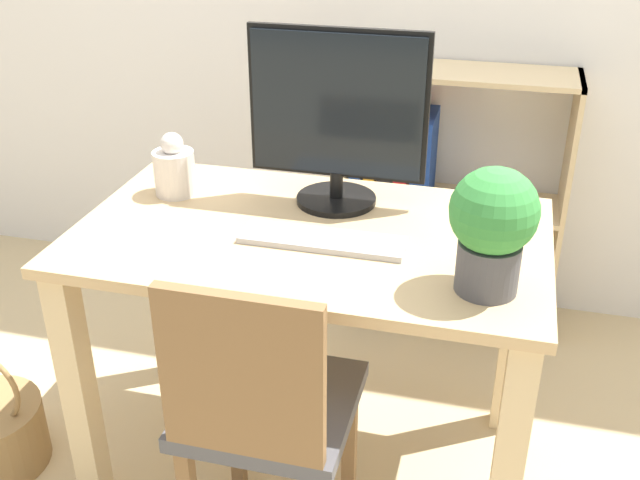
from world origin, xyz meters
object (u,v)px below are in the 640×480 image
potted_plant (493,225)px  bookshelf (413,210)px  monitor (337,114)px  chair (263,411)px  vase (174,169)px  keyboard (322,240)px

potted_plant → bookshelf: size_ratio=0.29×
monitor → potted_plant: bearing=-41.3°
potted_plant → chair: size_ratio=0.33×
vase → potted_plant: potted_plant is taller
vase → bookshelf: bearing=53.4°
keyboard → potted_plant: size_ratio=1.43×
monitor → keyboard: (0.02, -0.25, -0.25)m
vase → chair: bearing=-50.6°
keyboard → chair: chair is taller
keyboard → monitor: bearing=95.4°
keyboard → chair: (-0.06, -0.32, -0.30)m
potted_plant → bookshelf: (-0.30, 1.10, -0.50)m
vase → chair: size_ratio=0.21×
vase → potted_plant: bearing=-19.7°
monitor → bookshelf: 0.95m
keyboard → bookshelf: bookshelf is taller
monitor → potted_plant: size_ratio=1.66×
vase → bookshelf: size_ratio=0.19×
potted_plant → keyboard: bearing=162.8°
keyboard → bookshelf: bearing=83.8°
bookshelf → keyboard: bearing=-96.2°
chair → potted_plant: bearing=19.8°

